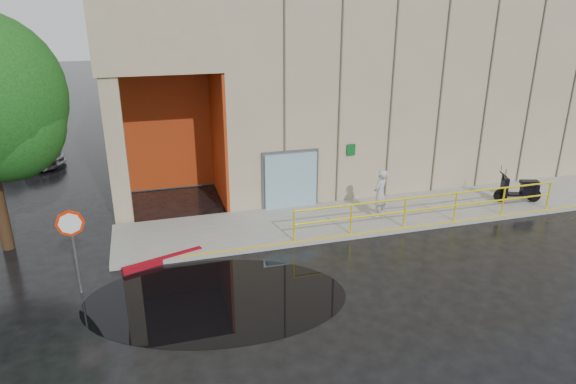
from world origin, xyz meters
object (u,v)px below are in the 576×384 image
object	(u,v)px
scooter	(520,182)
stop_sign	(72,233)
car_c	(9,152)
person	(380,194)
red_curb	(163,260)

from	to	relation	value
scooter	stop_sign	distance (m)	15.27
stop_sign	car_c	bearing A→B (deg)	127.57
car_c	person	bearing A→B (deg)	-108.12
person	car_c	distance (m)	17.10
scooter	car_c	distance (m)	21.86
person	scooter	world-z (taller)	person
scooter	car_c	size ratio (longest dim) A/B	0.37
person	red_curb	bearing A→B (deg)	-29.06
stop_sign	car_c	size ratio (longest dim) A/B	0.48
red_curb	car_c	distance (m)	13.02
person	red_curb	distance (m)	7.50
person	red_curb	xyz separation A→B (m)	(-7.37, -1.05, -0.92)
scooter	stop_sign	xyz separation A→B (m)	(-15.12, -2.00, 0.82)
person	car_c	size ratio (longest dim) A/B	0.35
scooter	car_c	xyz separation A→B (m)	(-19.17, 10.51, -0.21)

